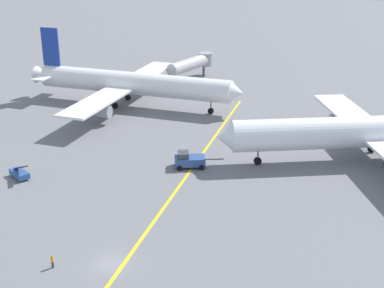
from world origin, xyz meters
TOP-DOWN VIEW (x-y plane):
  - ground_plane at (0.00, 0.00)m, footprint 600.00×600.00m
  - taxiway_stripe at (0.11, 10.00)m, footprint 16.51×118.99m
  - airliner_at_gate_left at (-29.41, 56.21)m, footprint 51.15×49.19m
  - airliner_being_pushed at (23.33, 44.52)m, footprint 46.62×46.07m
  - pushback_tug at (-3.20, 29.61)m, footprint 8.00×5.22m
  - gse_belt_loader_portside at (-26.25, 14.60)m, footprint 4.99×3.30m
  - ground_crew_wing_walker_right at (-5.81, -3.53)m, footprint 0.36×0.36m
  - jet_bridge at (-26.16, 83.60)m, footprint 6.35×17.99m

SIDE VIEW (x-z plane):
  - ground_plane at x=0.00m, z-range 0.00..0.00m
  - taxiway_stripe at x=0.11m, z-range 0.00..0.01m
  - gse_belt_loader_portside at x=-26.25m, z-range -0.68..2.33m
  - ground_crew_wing_walker_right at x=-5.81m, z-range 0.03..1.65m
  - pushback_tug at x=-3.20m, z-range -0.23..2.79m
  - jet_bridge at x=-26.16m, z-range 1.35..7.60m
  - airliner_at_gate_left at x=-29.41m, z-range -3.17..13.46m
  - airliner_being_pushed at x=23.33m, z-range -3.05..13.37m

